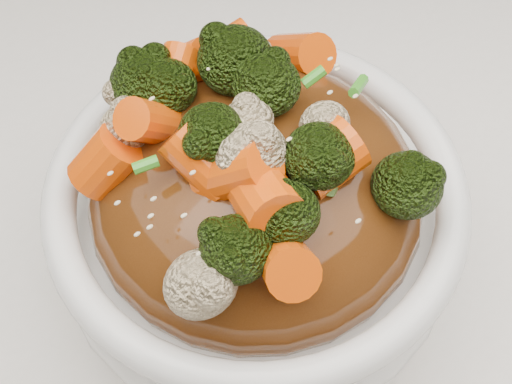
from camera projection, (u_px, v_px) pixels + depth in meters
tablecloth at (277, 289)px, 0.47m from camera, size 1.20×0.80×0.04m
bowl at (256, 225)px, 0.42m from camera, size 0.29×0.29×0.09m
sauce_base at (256, 195)px, 0.39m from camera, size 0.23×0.23×0.10m
carrots at (256, 117)px, 0.34m from camera, size 0.23×0.23×0.05m
broccoli at (256, 119)px, 0.34m from camera, size 0.23×0.23×0.05m
cauliflower at (256, 122)px, 0.34m from camera, size 0.23×0.23×0.04m
scallions at (256, 116)px, 0.34m from camera, size 0.17×0.17×0.02m
sesame_seeds at (256, 116)px, 0.34m from camera, size 0.21×0.21×0.01m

